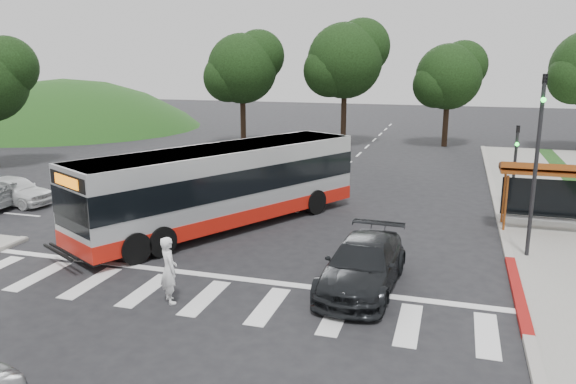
% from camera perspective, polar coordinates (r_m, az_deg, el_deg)
% --- Properties ---
extents(ground, '(140.00, 140.00, 0.00)m').
position_cam_1_polar(ground, '(21.59, -2.79, -5.50)').
color(ground, black).
rests_on(ground, ground).
extents(sidewalk_east, '(4.00, 40.00, 0.12)m').
position_cam_1_polar(sidewalk_east, '(28.40, 24.55, -1.96)').
color(sidewalk_east, gray).
rests_on(sidewalk_east, ground).
extents(curb_east, '(0.30, 40.00, 0.15)m').
position_cam_1_polar(curb_east, '(28.17, 20.53, -1.67)').
color(curb_east, '#9E9991').
rests_on(curb_east, ground).
extents(curb_east_red, '(0.32, 6.00, 0.15)m').
position_cam_1_polar(curb_east_red, '(18.69, 22.29, -9.37)').
color(curb_east_red, maroon).
rests_on(curb_east_red, ground).
extents(hillside_nw, '(44.00, 44.00, 10.00)m').
position_cam_1_polar(hillside_nw, '(63.12, -21.53, 6.13)').
color(hillside_nw, '#153A12').
rests_on(hillside_nw, ground).
extents(crosswalk_ladder, '(18.00, 2.60, 0.01)m').
position_cam_1_polar(crosswalk_ladder, '(17.28, -8.42, -10.58)').
color(crosswalk_ladder, silver).
rests_on(crosswalk_ladder, ground).
extents(bus_shelter, '(4.20, 1.60, 2.86)m').
position_cam_1_polar(bus_shelter, '(25.08, 25.43, 1.43)').
color(bus_shelter, '#914518').
rests_on(bus_shelter, sidewalk_east).
extents(traffic_signal_ne_tall, '(0.18, 0.37, 6.50)m').
position_cam_1_polar(traffic_signal_ne_tall, '(21.13, 24.00, 3.78)').
color(traffic_signal_ne_tall, black).
rests_on(traffic_signal_ne_tall, ground).
extents(traffic_signal_ne_short, '(0.18, 0.37, 4.00)m').
position_cam_1_polar(traffic_signal_ne_short, '(28.22, 22.09, 3.22)').
color(traffic_signal_ne_short, black).
rests_on(traffic_signal_ne_short, ground).
extents(tree_north_a, '(6.60, 6.15, 10.17)m').
position_cam_1_polar(tree_north_a, '(46.15, 5.93, 13.26)').
color(tree_north_a, black).
rests_on(tree_north_a, ground).
extents(tree_north_b, '(5.72, 5.33, 8.43)m').
position_cam_1_polar(tree_north_b, '(47.32, 16.09, 11.29)').
color(tree_north_b, black).
rests_on(tree_north_b, ground).
extents(tree_north_c, '(6.16, 5.74, 9.30)m').
position_cam_1_polar(tree_north_c, '(46.45, -4.56, 12.51)').
color(tree_north_c, black).
rests_on(tree_north_c, ground).
extents(transit_bus, '(8.83, 12.93, 3.40)m').
position_cam_1_polar(transit_bus, '(23.73, -6.54, 0.44)').
color(transit_bus, '#AFB2B4').
rests_on(transit_bus, ground).
extents(pedestrian, '(0.86, 0.85, 2.00)m').
position_cam_1_polar(pedestrian, '(16.84, -12.01, -7.73)').
color(pedestrian, white).
rests_on(pedestrian, ground).
extents(dark_sedan, '(2.42, 5.39, 1.53)m').
position_cam_1_polar(dark_sedan, '(17.68, 7.61, -7.33)').
color(dark_sedan, black).
rests_on(dark_sedan, ground).
extents(west_car_white, '(4.34, 2.18, 1.42)m').
position_cam_1_polar(west_car_white, '(30.54, -26.04, 0.16)').
color(west_car_white, silver).
rests_on(west_car_white, ground).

